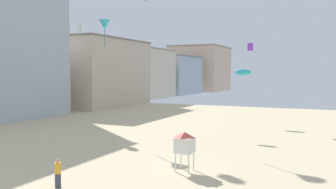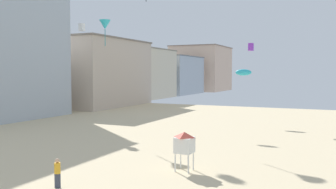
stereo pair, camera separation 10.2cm
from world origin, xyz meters
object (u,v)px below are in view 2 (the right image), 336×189
object	(u,v)px
lifeguard_stand	(184,143)
kite_white_box	(82,27)
kite_flyer	(57,171)
kite_cyan_parafoil	(243,72)
kite_purple_box	(251,47)
kite_cyan_delta	(105,25)

from	to	relation	value
lifeguard_stand	kite_white_box	bearing A→B (deg)	146.62
kite_flyer	kite_cyan_parafoil	bearing A→B (deg)	90.26
lifeguard_stand	kite_cyan_parafoil	size ratio (longest dim) A/B	1.23
kite_purple_box	kite_cyan_parafoil	distance (m)	3.48
kite_flyer	kite_purple_box	world-z (taller)	kite_purple_box
kite_purple_box	kite_white_box	distance (m)	21.05
lifeguard_stand	kite_cyan_delta	size ratio (longest dim) A/B	0.93
kite_purple_box	kite_cyan_delta	xyz separation A→B (m)	(-12.73, -13.12, 1.89)
kite_flyer	kite_purple_box	size ratio (longest dim) A/B	1.73
lifeguard_stand	kite_cyan_parafoil	distance (m)	25.50
kite_cyan_delta	kite_white_box	bearing A→B (deg)	148.76
lifeguard_stand	kite_cyan_parafoil	xyz separation A→B (m)	(-2.06, 25.00, 4.59)
kite_cyan_delta	kite_purple_box	bearing A→B (deg)	45.86
kite_flyer	kite_cyan_parafoil	distance (m)	31.77
kite_flyer	kite_white_box	xyz separation A→B (m)	(-14.50, 20.69, 11.03)
kite_flyer	kite_cyan_delta	xyz separation A→B (m)	(-8.61, 17.12, 10.57)
kite_purple_box	kite_white_box	xyz separation A→B (m)	(-18.62, -9.55, 2.34)
kite_purple_box	kite_cyan_parafoil	world-z (taller)	kite_purple_box
kite_cyan_parafoil	kite_purple_box	bearing A→B (deg)	-39.08
kite_purple_box	kite_white_box	bearing A→B (deg)	-152.85
kite_purple_box	lifeguard_stand	bearing A→B (deg)	-87.75
kite_flyer	kite_cyan_delta	world-z (taller)	kite_cyan_delta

